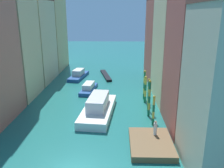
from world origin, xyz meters
name	(u,v)px	position (x,y,z in m)	size (l,w,h in m)	color
ground_plane	(98,87)	(0.00, 24.50, 0.00)	(154.00, 154.00, 0.00)	#1E6B66
building_left_2	(9,29)	(-13.09, 19.50, 10.87)	(7.03, 8.23, 21.71)	beige
building_left_3	(32,40)	(-13.09, 29.13, 8.20)	(7.03, 10.30, 16.36)	beige
building_left_4	(48,26)	(-13.09, 40.11, 10.39)	(7.03, 11.13, 20.75)	#DBB77A
building_right_1	(202,61)	(13.09, 9.20, 8.00)	(7.03, 8.56, 15.99)	#B25147
building_right_2	(181,27)	(13.09, 19.01, 11.24)	(7.03, 11.09, 22.46)	beige
building_right_3	(166,38)	(13.09, 30.35, 8.45)	(7.03, 11.50, 16.86)	#B25147
waterfront_dock	(151,143)	(7.18, 4.49, 0.31)	(4.32, 5.87, 0.63)	brown
person_on_dock	(155,128)	(7.77, 5.81, 1.37)	(0.36, 0.36, 1.61)	white
mooring_pole_0	(153,110)	(8.07, 9.42, 1.94)	(0.32, 0.32, 3.79)	#197247
mooring_pole_1	(149,98)	(7.84, 11.97, 2.56)	(0.36, 0.36, 5.02)	#197247
mooring_pole_2	(148,94)	(8.00, 14.02, 2.37)	(0.28, 0.28, 4.65)	#197247
mooring_pole_3	(145,89)	(7.92, 17.15, 2.14)	(0.38, 0.38, 4.16)	#197247
mooring_pole_4	(144,84)	(7.91, 18.64, 2.41)	(0.33, 0.33, 4.71)	#197247
vaporetto_white	(98,108)	(1.10, 12.47, 0.94)	(4.69, 10.63, 2.60)	white
gondola_black	(106,75)	(1.06, 32.66, 0.23)	(2.99, 9.19, 0.46)	black
motorboat_0	(79,75)	(-4.66, 31.26, 0.66)	(3.56, 8.10, 1.83)	#234C93
motorboat_1	(89,88)	(-1.42, 22.35, 0.58)	(2.66, 6.65, 1.48)	#234C93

